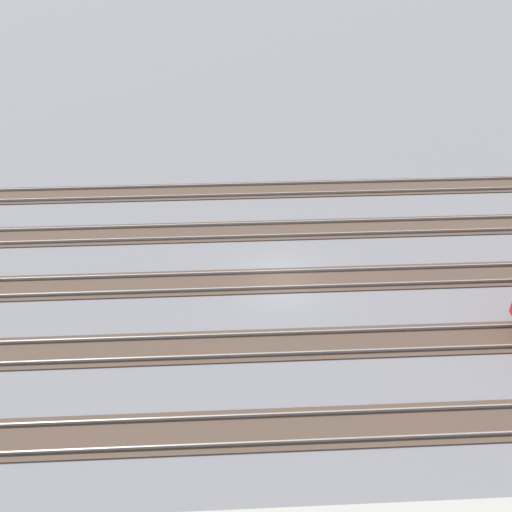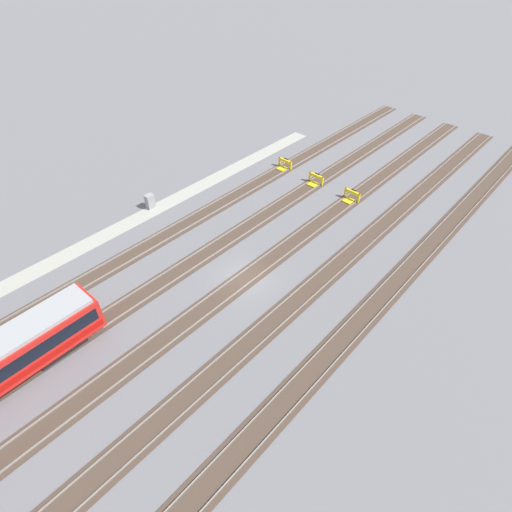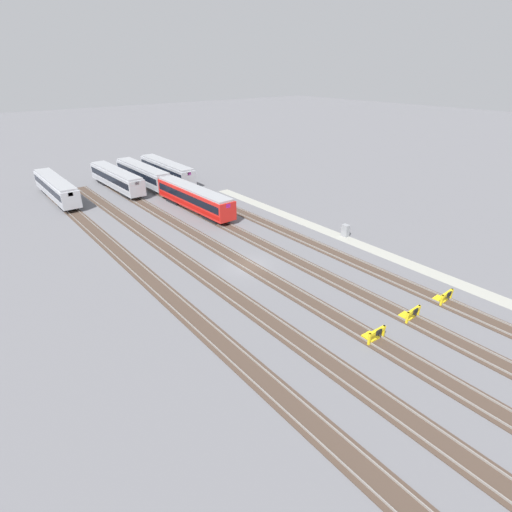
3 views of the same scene
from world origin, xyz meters
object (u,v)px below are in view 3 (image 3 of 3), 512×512
Objects in this scene: subway_car_front_row_rightmost at (143,174)px; bumper_stop_nearest_track at (444,297)px; subway_car_front_row_right_inner at (167,170)px; bumper_stop_middle_track at (374,335)px; electrical_cabinet at (345,230)px; subway_car_front_row_centre at (117,179)px; subway_car_front_row_leftmost at (194,198)px; subway_car_front_row_left_inner at (56,188)px; bumper_stop_near_inner_track at (410,314)px.

subway_car_front_row_rightmost reaches higher than bumper_stop_nearest_track.
bumper_stop_middle_track is (-56.70, 10.13, -1.53)m from subway_car_front_row_right_inner.
subway_car_front_row_right_inner reaches higher than electrical_cabinet.
subway_car_front_row_centre and subway_car_front_row_right_inner have the same top height.
subway_car_front_row_leftmost is at bearing 25.71° from electrical_cabinet.
subway_car_front_row_left_inner reaches higher than bumper_stop_near_inner_track.
bumper_stop_nearest_track is 1.00× the size of bumper_stop_middle_track.
bumper_stop_nearest_track is 1.25× the size of electrical_cabinet.
subway_car_front_row_right_inner is 5.05m from subway_car_front_row_rightmost.
bumper_stop_middle_track is at bearing 169.87° from subway_car_front_row_right_inner.
subway_car_front_row_centre is 1.00× the size of subway_car_front_row_rightmost.
subway_car_front_row_centre reaches higher than electrical_cabinet.
subway_car_front_row_leftmost and subway_car_front_row_centre have the same top height.
subway_car_front_row_rightmost is 8.98× the size of bumper_stop_middle_track.
electrical_cabinet reaches higher than bumper_stop_near_inner_track.
bumper_stop_nearest_track is 10.18m from bumper_stop_middle_track.
subway_car_front_row_centre is at bearing 91.68° from subway_car_front_row_right_inner.
subway_car_front_row_centre is at bearing 5.14° from bumper_stop_near_inner_track.
subway_car_front_row_centre is at bearing -91.59° from subway_car_front_row_left_inner.
subway_car_front_row_left_inner is 11.25× the size of electrical_cabinet.
subway_car_front_row_leftmost reaches higher than electrical_cabinet.
subway_car_front_row_left_inner is 15.29m from subway_car_front_row_rightmost.
subway_car_front_row_rightmost is 41.79m from electrical_cabinet.
bumper_stop_near_inner_track is at bearing 147.48° from electrical_cabinet.
subway_car_front_row_left_inner is at bearing 10.20° from bumper_stop_middle_track.
subway_car_front_row_right_inner reaches higher than bumper_stop_middle_track.
subway_car_front_row_centre is at bearing 20.95° from electrical_cabinet.
subway_car_front_row_rightmost is (0.17, -5.10, 0.00)m from subway_car_front_row_centre.
bumper_stop_middle_track is at bearing -169.80° from subway_car_front_row_left_inner.
subway_car_front_row_right_inner is at bearing 7.42° from electrical_cabinet.
subway_car_front_row_leftmost is 1.00× the size of subway_car_front_row_centre.
bumper_stop_nearest_track is at bearing -160.40° from subway_car_front_row_left_inner.
subway_car_front_row_left_inner reaches higher than electrical_cabinet.
subway_car_front_row_leftmost is at bearing -141.36° from subway_car_front_row_left_inner.
bumper_stop_near_inner_track is at bearing 179.99° from subway_car_front_row_rightmost.
bumper_stop_near_inner_track is at bearing -174.86° from subway_car_front_row_centre.
electrical_cabinet reaches higher than bumper_stop_middle_track.
bumper_stop_middle_track is at bearing 87.25° from bumper_stop_nearest_track.
bumper_stop_middle_track is at bearing -179.99° from subway_car_front_row_centre.
subway_car_front_row_centre reaches higher than bumper_stop_middle_track.
bumper_stop_near_inner_track is (-56.71, 0.01, -1.53)m from subway_car_front_row_rightmost.
subway_car_front_row_left_inner is 57.62m from bumper_stop_middle_track.
electrical_cabinet is (16.10, -15.42, 0.29)m from bumper_stop_middle_track.
subway_car_front_row_centre reaches higher than bumper_stop_nearest_track.
subway_car_front_row_right_inner is 11.26× the size of electrical_cabinet.
subway_car_front_row_left_inner is at bearing 38.64° from subway_car_front_row_leftmost.
subway_car_front_row_centre and subway_car_front_row_rightmost have the same top height.
subway_car_front_row_left_inner is at bearing 88.41° from subway_car_front_row_centre.
subway_car_front_row_left_inner reaches higher than bumper_stop_middle_track.
subway_car_front_row_right_inner is 40.97m from electrical_cabinet.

